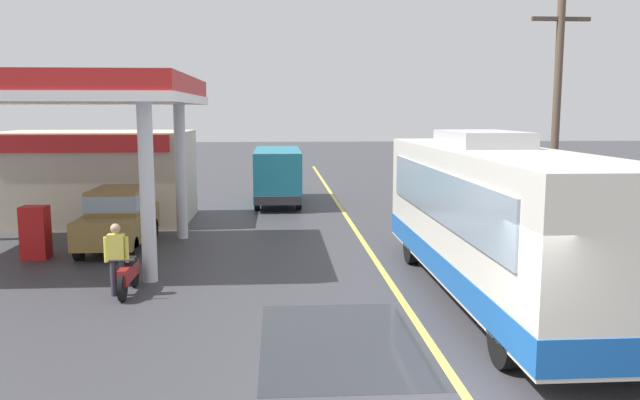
# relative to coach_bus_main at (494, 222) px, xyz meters

# --- Properties ---
(ground) EXTENTS (120.00, 120.00, 0.00)m
(ground) POSITION_rel_coach_bus_main_xyz_m (-2.04, 14.59, -1.72)
(ground) COLOR #38383D
(lane_divider_stripe) EXTENTS (0.16, 50.00, 0.01)m
(lane_divider_stripe) POSITION_rel_coach_bus_main_xyz_m (-2.04, 9.59, -1.72)
(lane_divider_stripe) COLOR #D8CC4C
(lane_divider_stripe) RESTS_ON ground
(wet_puddle_patch) EXTENTS (2.96, 4.43, 0.01)m
(wet_puddle_patch) POSITION_rel_coach_bus_main_xyz_m (-3.61, -2.56, -1.72)
(wet_puddle_patch) COLOR #26282D
(wet_puddle_patch) RESTS_ON ground
(coach_bus_main) EXTENTS (2.60, 11.04, 3.69)m
(coach_bus_main) POSITION_rel_coach_bus_main_xyz_m (0.00, 0.00, 0.00)
(coach_bus_main) COLOR silver
(coach_bus_main) RESTS_ON ground
(gas_station_roadside) EXTENTS (9.10, 11.95, 5.10)m
(gas_station_roadside) POSITION_rel_coach_bus_main_xyz_m (-11.61, 8.78, 0.91)
(gas_station_roadside) COLOR #B21E1E
(gas_station_roadside) RESTS_ON ground
(car_at_pump) EXTENTS (1.70, 4.20, 1.82)m
(car_at_pump) POSITION_rel_coach_bus_main_xyz_m (-9.60, 5.91, -0.71)
(car_at_pump) COLOR olive
(car_at_pump) RESTS_ON ground
(minibus_opposing_lane) EXTENTS (2.04, 6.13, 2.44)m
(minibus_opposing_lane) POSITION_rel_coach_bus_main_xyz_m (-4.76, 15.12, -0.25)
(minibus_opposing_lane) COLOR teal
(minibus_opposing_lane) RESTS_ON ground
(motorcycle_parked_forecourt) EXTENTS (0.55, 1.80, 0.92)m
(motorcycle_parked_forecourt) POSITION_rel_coach_bus_main_xyz_m (-8.19, 0.86, -1.28)
(motorcycle_parked_forecourt) COLOR black
(motorcycle_parked_forecourt) RESTS_ON ground
(pedestrian_near_pump) EXTENTS (0.55, 0.22, 1.66)m
(pedestrian_near_pump) POSITION_rel_coach_bus_main_xyz_m (-9.26, 6.90, -0.79)
(pedestrian_near_pump) COLOR #33333F
(pedestrian_near_pump) RESTS_ON ground
(pedestrian_by_shop) EXTENTS (0.55, 0.22, 1.66)m
(pedestrian_by_shop) POSITION_rel_coach_bus_main_xyz_m (-8.39, 0.67, -0.79)
(pedestrian_by_shop) COLOR #33333F
(pedestrian_by_shop) RESTS_ON ground
(utility_pole_roadside) EXTENTS (1.80, 0.24, 7.50)m
(utility_pole_roadside) POSITION_rel_coach_bus_main_xyz_m (3.79, 5.58, 2.21)
(utility_pole_roadside) COLOR brown
(utility_pole_roadside) RESTS_ON ground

